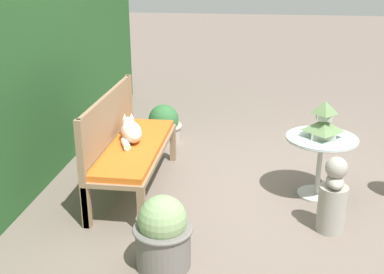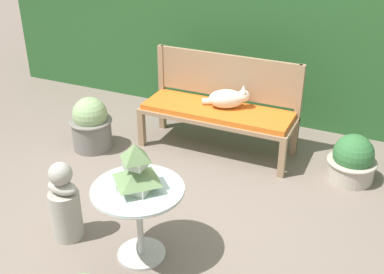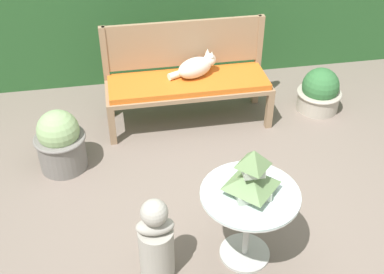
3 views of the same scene
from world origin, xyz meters
TOP-DOWN VIEW (x-y plane):
  - ground at (0.00, 0.00)m, footprint 30.00×30.00m
  - garden_bench at (-0.05, 1.19)m, footprint 1.51×0.51m
  - bench_backrest at (-0.05, 1.43)m, footprint 1.51×0.06m
  - cat at (0.04, 1.25)m, footprint 0.47×0.31m
  - patio_table at (0.05, -0.49)m, footprint 0.63×0.63m
  - pagoda_birdhouse at (0.05, -0.49)m, footprint 0.28×0.28m
  - garden_bust at (-0.55, -0.53)m, footprint 0.24×0.23m
  - potted_plant_bench_right at (-1.20, 0.71)m, footprint 0.43×0.43m
  - potted_plant_hedge_corner at (1.26, 1.18)m, footprint 0.44×0.44m

SIDE VIEW (x-z plane):
  - ground at x=0.00m, z-range 0.00..0.00m
  - potted_plant_hedge_corner at x=1.26m, z-range -0.03..0.41m
  - potted_plant_bench_right at x=-1.20m, z-range -0.01..0.53m
  - garden_bust at x=-0.55m, z-range -0.03..0.60m
  - garden_bench at x=-0.05m, z-range 0.16..0.62m
  - patio_table at x=0.05m, z-range 0.16..0.73m
  - cat at x=0.04m, z-range 0.44..0.66m
  - bench_backrest at x=-0.05m, z-range 0.19..1.12m
  - pagoda_birdhouse at x=0.05m, z-range 0.55..0.88m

